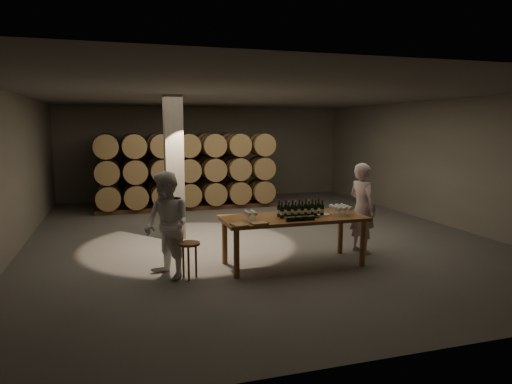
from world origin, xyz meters
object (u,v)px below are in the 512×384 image
object	(u,v)px
bottle_cluster	(301,210)
stool	(189,249)
notebook_near	(259,223)
person_man	(362,208)
person_woman	(167,225)
tasting_table	(293,222)
plate	(322,214)

from	to	relation	value
bottle_cluster	stool	world-z (taller)	bottle_cluster
notebook_near	stool	xyz separation A→B (m)	(-1.14, 0.25, -0.42)
person_man	person_woman	xyz separation A→B (m)	(-3.89, -0.45, -0.01)
bottle_cluster	notebook_near	size ratio (longest dim) A/B	3.23
tasting_table	person_woman	world-z (taller)	person_woman
plate	notebook_near	distance (m)	1.43
tasting_table	person_man	distance (m)	1.67
tasting_table	plate	world-z (taller)	plate
tasting_table	bottle_cluster	world-z (taller)	bottle_cluster
notebook_near	person_woman	xyz separation A→B (m)	(-1.47, 0.38, -0.02)
person_man	person_woman	bearing A→B (deg)	82.46
bottle_cluster	stool	bearing A→B (deg)	-174.93
bottle_cluster	person_man	distance (m)	1.54
stool	person_woman	bearing A→B (deg)	159.49
tasting_table	bottle_cluster	size ratio (longest dim) A/B	3.04
notebook_near	person_man	distance (m)	2.56
stool	bottle_cluster	bearing A→B (deg)	5.07
person_woman	plate	bearing A→B (deg)	63.84
plate	notebook_near	xyz separation A→B (m)	(-1.36, -0.44, 0.01)
tasting_table	stool	size ratio (longest dim) A/B	4.26
notebook_near	bottle_cluster	bearing A→B (deg)	19.44
stool	person_man	size ratio (longest dim) A/B	0.34
bottle_cluster	plate	size ratio (longest dim) A/B	3.03
plate	person_woman	bearing A→B (deg)	-178.86
notebook_near	person_man	bearing A→B (deg)	13.26
plate	notebook_near	bearing A→B (deg)	-162.19
plate	notebook_near	size ratio (longest dim) A/B	1.07
tasting_table	notebook_near	bearing A→B (deg)	-150.54
person_man	person_woman	world-z (taller)	person_man
stool	person_man	bearing A→B (deg)	9.24
plate	stool	size ratio (longest dim) A/B	0.46
person_woman	notebook_near	bearing A→B (deg)	48.25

